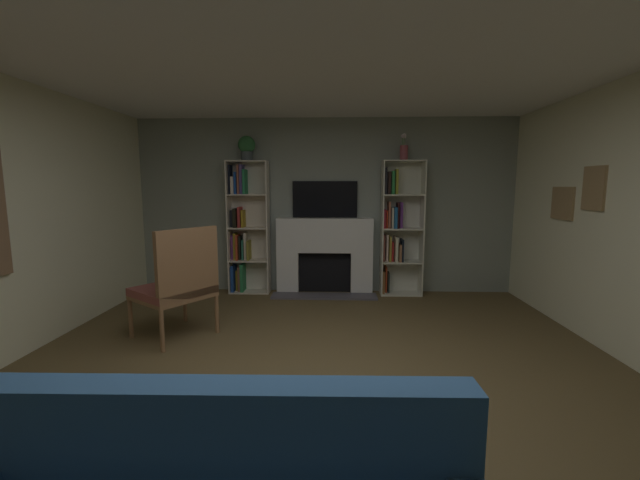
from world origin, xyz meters
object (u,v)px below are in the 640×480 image
at_px(fireplace, 325,253).
at_px(tv, 325,199).
at_px(vase_with_flowers, 404,150).
at_px(potted_plant, 247,147).
at_px(bookshelf_right, 397,228).
at_px(bookshelf_left, 245,229).
at_px(armchair, 178,284).

relative_size(fireplace, tv, 1.59).
relative_size(fireplace, vase_with_flowers, 4.06).
height_order(potted_plant, vase_with_flowers, vase_with_flowers).
bearing_deg(bookshelf_right, fireplace, 179.97).
bearing_deg(bookshelf_left, vase_with_flowers, -1.19).
xyz_separation_m(bookshelf_left, armchair, (-0.29, -1.86, -0.37)).
relative_size(bookshelf_right, armchair, 1.66).
bearing_deg(fireplace, bookshelf_left, 179.36).
height_order(fireplace, tv, tv).
bearing_deg(bookshelf_left, potted_plant, -33.54).
height_order(fireplace, vase_with_flowers, vase_with_flowers).
distance_m(tv, vase_with_flowers, 1.33).
bearing_deg(armchair, fireplace, 51.23).
bearing_deg(bookshelf_right, vase_with_flowers, -27.47).
bearing_deg(armchair, vase_with_flowers, 34.79).
distance_m(fireplace, vase_with_flowers, 1.87).
xyz_separation_m(bookshelf_left, vase_with_flowers, (2.32, -0.05, 1.14)).
height_order(bookshelf_right, armchair, bookshelf_right).
xyz_separation_m(fireplace, potted_plant, (-1.13, -0.03, 1.56)).
distance_m(tv, bookshelf_left, 1.28).
xyz_separation_m(bookshelf_left, potted_plant, (0.07, -0.05, 1.20)).
bearing_deg(potted_plant, tv, 6.08).
xyz_separation_m(bookshelf_right, armchair, (-2.54, -1.85, -0.40)).
height_order(bookshelf_left, vase_with_flowers, vase_with_flowers).
relative_size(vase_with_flowers, armchair, 0.32).
distance_m(tv, potted_plant, 1.36).
bearing_deg(potted_plant, armchair, -101.15).
bearing_deg(bookshelf_right, bookshelf_left, 179.65).
distance_m(fireplace, potted_plant, 1.92).
distance_m(fireplace, armchair, 2.37).
distance_m(tv, bookshelf_right, 1.14).
bearing_deg(bookshelf_left, tv, 3.50).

